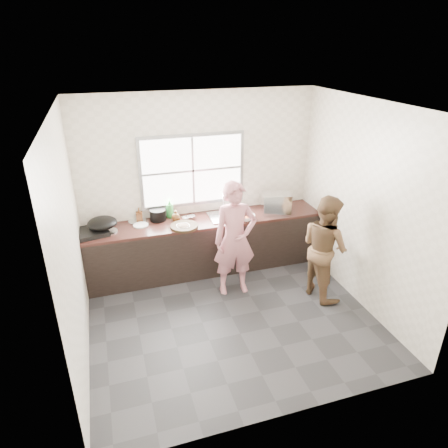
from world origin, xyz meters
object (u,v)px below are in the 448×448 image
object	(u,v)px
person_side	(325,247)
bottle_green	(170,208)
woman	(235,243)
glass_jar	(158,218)
cutting_board	(184,226)
bowl_crabs	(247,218)
wok	(102,223)
pot_lid_right	(137,221)
bowl_mince	(183,227)
bowl_held	(241,219)
pot_lid_left	(108,231)
plate_food	(141,225)
bottle_brown_tall	(139,215)
burner	(92,232)
black_pot	(158,215)
dish_rack	(276,203)
bottle_brown_short	(176,216)

from	to	relation	value
person_side	bottle_green	distance (m)	2.34
woman	glass_jar	world-z (taller)	woman
cutting_board	bowl_crabs	size ratio (longest dim) A/B	1.93
wok	pot_lid_right	distance (m)	0.56
cutting_board	glass_jar	bearing A→B (deg)	133.97
cutting_board	pot_lid_right	bearing A→B (deg)	145.71
bowl_crabs	woman	bearing A→B (deg)	-125.45
wok	bowl_mince	bearing A→B (deg)	-11.12
bowl_held	pot_lid_left	distance (m)	1.94
bowl_crabs	cutting_board	bearing A→B (deg)	179.19
plate_food	bowl_mince	bearing A→B (deg)	-25.05
woman	bowl_crabs	size ratio (longest dim) A/B	7.48
person_side	bowl_mince	xyz separation A→B (m)	(-1.77, 0.94, 0.14)
bottle_brown_tall	pot_lid_left	bearing A→B (deg)	-152.74
woman	bowl_held	xyz separation A→B (m)	(0.27, 0.50, 0.12)
cutting_board	burner	world-z (taller)	burner
burner	woman	bearing A→B (deg)	-20.27
bowl_held	pot_lid_right	xyz separation A→B (m)	(-1.49, 0.44, -0.02)
bowl_mince	black_pot	distance (m)	0.50
bowl_mince	bowl_held	xyz separation A→B (m)	(0.89, 0.00, 0.00)
dish_rack	pot_lid_left	world-z (taller)	dish_rack
plate_food	wok	distance (m)	0.54
bowl_mince	pot_lid_left	world-z (taller)	bowl_mince
bowl_mince	burner	xyz separation A→B (m)	(-1.25, 0.19, 0.01)
bowl_mince	woman	bearing A→B (deg)	-38.62
bowl_mince	bottle_brown_short	size ratio (longest dim) A/B	1.22
person_side	cutting_board	world-z (taller)	person_side
cutting_board	bottle_green	world-z (taller)	bottle_green
bowl_crabs	wok	xyz separation A→B (m)	(-2.07, 0.21, 0.10)
burner	pot_lid_left	bearing A→B (deg)	0.58
person_side	bowl_mince	size ratio (longest dim) A/B	7.87
wok	burner	bearing A→B (deg)	-171.80
bowl_held	bottle_green	size ratio (longest dim) A/B	0.58
burner	bowl_crabs	bearing A→B (deg)	-4.96
bowl_crabs	bottle_brown_tall	world-z (taller)	bottle_brown_tall
bowl_mince	bowl_held	bearing A→B (deg)	0.00
bottle_brown_short	pot_lid_right	size ratio (longest dim) A/B	0.58
plate_food	woman	bearing A→B (deg)	-32.61
person_side	cutting_board	bearing A→B (deg)	51.90
glass_jar	plate_food	bearing A→B (deg)	-162.33
black_pot	bowl_mince	bearing A→B (deg)	-52.52
burner	pot_lid_right	bearing A→B (deg)	20.77
pot_lid_right	black_pot	bearing A→B (deg)	-9.28
black_pot	bowl_held	bearing A→B (deg)	-18.21
plate_food	glass_jar	xyz separation A→B (m)	(0.27, 0.09, 0.04)
person_side	glass_jar	size ratio (longest dim) A/B	14.57
person_side	bowl_held	xyz separation A→B (m)	(-0.88, 0.94, 0.14)
woman	cutting_board	size ratio (longest dim) A/B	3.88
woman	pot_lid_right	size ratio (longest dim) A/B	5.79
bottle_green	pot_lid_right	size ratio (longest dim) A/B	1.11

